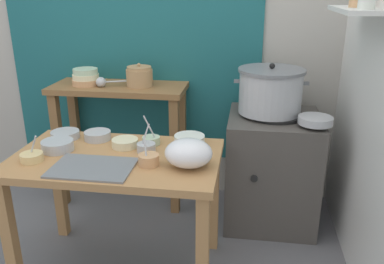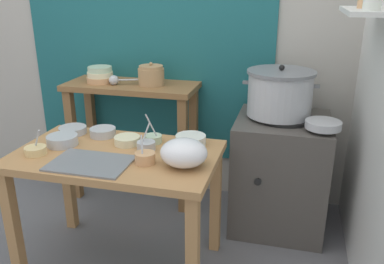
{
  "view_description": "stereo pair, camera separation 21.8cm",
  "coord_description": "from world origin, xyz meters",
  "px_view_note": "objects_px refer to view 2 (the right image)",
  "views": [
    {
      "loc": [
        0.72,
        -1.86,
        1.57
      ],
      "look_at": [
        0.42,
        0.16,
        0.82
      ],
      "focal_mm": 37.59,
      "sensor_mm": 36.0,
      "label": 1
    },
    {
      "loc": [
        0.94,
        -1.82,
        1.57
      ],
      "look_at": [
        0.42,
        0.16,
        0.82
      ],
      "focal_mm": 37.59,
      "sensor_mm": 36.0,
      "label": 2
    }
  ],
  "objects_px": {
    "prep_bowl_2": "(36,150)",
    "prep_bowl_5": "(62,140)",
    "prep_bowl_3": "(127,140)",
    "prep_bowl_8": "(153,138)",
    "prep_bowl_1": "(146,145)",
    "ladle": "(116,80)",
    "steamer_pot": "(280,93)",
    "wide_pan": "(323,125)",
    "prep_table": "(117,171)",
    "prep_bowl_6": "(145,157)",
    "plastic_bag": "(184,153)",
    "serving_tray": "(90,163)",
    "prep_bowl_7": "(103,132)",
    "back_shelf_table": "(133,113)",
    "prep_bowl_0": "(191,140)",
    "prep_bowl_4": "(73,130)",
    "bowl_stack_enamel": "(100,75)",
    "clay_pot": "(151,75)",
    "stove_block": "(280,172)"
  },
  "relations": [
    {
      "from": "prep_table",
      "to": "clay_pot",
      "type": "relative_size",
      "value": 5.95
    },
    {
      "from": "prep_table",
      "to": "steamer_pot",
      "type": "height_order",
      "value": "steamer_pot"
    },
    {
      "from": "back_shelf_table",
      "to": "prep_bowl_6",
      "type": "relative_size",
      "value": 6.67
    },
    {
      "from": "steamer_pot",
      "to": "plastic_bag",
      "type": "bearing_deg",
      "value": -118.19
    },
    {
      "from": "ladle",
      "to": "wide_pan",
      "type": "xyz_separation_m",
      "value": [
        1.42,
        -0.24,
        -0.13
      ]
    },
    {
      "from": "ladle",
      "to": "prep_bowl_1",
      "type": "height_order",
      "value": "ladle"
    },
    {
      "from": "bowl_stack_enamel",
      "to": "prep_bowl_2",
      "type": "xyz_separation_m",
      "value": [
        0.07,
        -0.93,
        -0.21
      ]
    },
    {
      "from": "serving_tray",
      "to": "prep_bowl_7",
      "type": "xyz_separation_m",
      "value": [
        -0.12,
        0.39,
        0.02
      ]
    },
    {
      "from": "serving_tray",
      "to": "prep_bowl_7",
      "type": "height_order",
      "value": "prep_bowl_7"
    },
    {
      "from": "steamer_pot",
      "to": "prep_bowl_7",
      "type": "xyz_separation_m",
      "value": [
        -1.0,
        -0.49,
        -0.18
      ]
    },
    {
      "from": "plastic_bag",
      "to": "prep_bowl_7",
      "type": "relative_size",
      "value": 1.54
    },
    {
      "from": "prep_bowl_5",
      "to": "prep_bowl_6",
      "type": "distance_m",
      "value": 0.55
    },
    {
      "from": "prep_bowl_1",
      "to": "prep_bowl_4",
      "type": "height_order",
      "value": "prep_bowl_1"
    },
    {
      "from": "prep_bowl_6",
      "to": "prep_bowl_2",
      "type": "bearing_deg",
      "value": -176.29
    },
    {
      "from": "prep_bowl_2",
      "to": "prep_bowl_6",
      "type": "bearing_deg",
      "value": 3.71
    },
    {
      "from": "steamer_pot",
      "to": "prep_bowl_0",
      "type": "bearing_deg",
      "value": -132.62
    },
    {
      "from": "ladle",
      "to": "prep_bowl_0",
      "type": "distance_m",
      "value": 0.9
    },
    {
      "from": "prep_bowl_1",
      "to": "prep_bowl_8",
      "type": "height_order",
      "value": "prep_bowl_8"
    },
    {
      "from": "steamer_pot",
      "to": "wide_pan",
      "type": "height_order",
      "value": "steamer_pot"
    },
    {
      "from": "steamer_pot",
      "to": "prep_bowl_2",
      "type": "xyz_separation_m",
      "value": [
        -1.22,
        -0.83,
        -0.18
      ]
    },
    {
      "from": "prep_bowl_0",
      "to": "prep_bowl_6",
      "type": "height_order",
      "value": "prep_bowl_6"
    },
    {
      "from": "prep_bowl_1",
      "to": "ladle",
      "type": "bearing_deg",
      "value": 125.19
    },
    {
      "from": "prep_bowl_3",
      "to": "prep_bowl_8",
      "type": "relative_size",
      "value": 0.83
    },
    {
      "from": "stove_block",
      "to": "plastic_bag",
      "type": "relative_size",
      "value": 3.29
    },
    {
      "from": "clay_pot",
      "to": "wide_pan",
      "type": "height_order",
      "value": "clay_pot"
    },
    {
      "from": "prep_bowl_2",
      "to": "prep_bowl_5",
      "type": "height_order",
      "value": "prep_bowl_2"
    },
    {
      "from": "steamer_pot",
      "to": "plastic_bag",
      "type": "height_order",
      "value": "steamer_pot"
    },
    {
      "from": "steamer_pot",
      "to": "serving_tray",
      "type": "relative_size",
      "value": 1.19
    },
    {
      "from": "prep_bowl_4",
      "to": "prep_bowl_0",
      "type": "bearing_deg",
      "value": -0.08
    },
    {
      "from": "prep_bowl_3",
      "to": "prep_bowl_8",
      "type": "xyz_separation_m",
      "value": [
        0.13,
        0.06,
        0.0
      ]
    },
    {
      "from": "back_shelf_table",
      "to": "prep_bowl_0",
      "type": "height_order",
      "value": "back_shelf_table"
    },
    {
      "from": "wide_pan",
      "to": "prep_bowl_5",
      "type": "bearing_deg",
      "value": -161.22
    },
    {
      "from": "prep_bowl_5",
      "to": "prep_bowl_8",
      "type": "bearing_deg",
      "value": 18.69
    },
    {
      "from": "wide_pan",
      "to": "prep_bowl_5",
      "type": "xyz_separation_m",
      "value": [
        -1.43,
        -0.48,
        -0.05
      ]
    },
    {
      "from": "prep_bowl_1",
      "to": "back_shelf_table",
      "type": "bearing_deg",
      "value": 117.7
    },
    {
      "from": "bowl_stack_enamel",
      "to": "prep_bowl_4",
      "type": "height_order",
      "value": "bowl_stack_enamel"
    },
    {
      "from": "prep_bowl_2",
      "to": "prep_bowl_5",
      "type": "bearing_deg",
      "value": 66.7
    },
    {
      "from": "prep_table",
      "to": "prep_bowl_1",
      "type": "xyz_separation_m",
      "value": [
        0.15,
        0.07,
        0.14
      ]
    },
    {
      "from": "prep_bowl_3",
      "to": "prep_bowl_0",
      "type": "bearing_deg",
      "value": 12.91
    },
    {
      "from": "clay_pot",
      "to": "stove_block",
      "type": "bearing_deg",
      "value": -7.85
    },
    {
      "from": "wide_pan",
      "to": "prep_bowl_5",
      "type": "relative_size",
      "value": 1.21
    },
    {
      "from": "plastic_bag",
      "to": "prep_bowl_4",
      "type": "bearing_deg",
      "value": 160.03
    },
    {
      "from": "wide_pan",
      "to": "prep_table",
      "type": "bearing_deg",
      "value": -154.85
    },
    {
      "from": "serving_tray",
      "to": "prep_bowl_5",
      "type": "relative_size",
      "value": 2.31
    },
    {
      "from": "serving_tray",
      "to": "prep_bowl_6",
      "type": "xyz_separation_m",
      "value": [
        0.26,
        0.08,
        0.03
      ]
    },
    {
      "from": "back_shelf_table",
      "to": "prep_bowl_4",
      "type": "height_order",
      "value": "back_shelf_table"
    },
    {
      "from": "prep_bowl_6",
      "to": "prep_bowl_8",
      "type": "bearing_deg",
      "value": 101.42
    },
    {
      "from": "clay_pot",
      "to": "prep_bowl_3",
      "type": "distance_m",
      "value": 0.73
    },
    {
      "from": "prep_bowl_1",
      "to": "prep_bowl_4",
      "type": "bearing_deg",
      "value": 165.49
    },
    {
      "from": "wide_pan",
      "to": "prep_bowl_0",
      "type": "relative_size",
      "value": 1.22
    }
  ]
}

